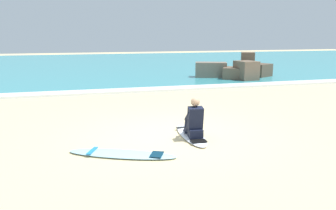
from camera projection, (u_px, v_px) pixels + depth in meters
ground_plane at (169, 135)px, 8.44m from camera, size 80.00×80.00×0.00m
sea at (100, 64)px, 27.58m from camera, size 80.00×28.00×0.10m
breaking_foam at (126, 91)px, 14.68m from camera, size 80.00×0.90×0.11m
surfboard_main at (191, 135)px, 8.34m from camera, size 0.66×2.03×0.08m
surfer_seated at (194, 121)px, 8.01m from camera, size 0.41×0.73×0.95m
surfboard_spare_near at (122, 154)px, 6.99m from camera, size 2.29×1.45×0.08m
rock_outcrop_distant at (239, 70)px, 18.86m from camera, size 4.56×2.95×1.45m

